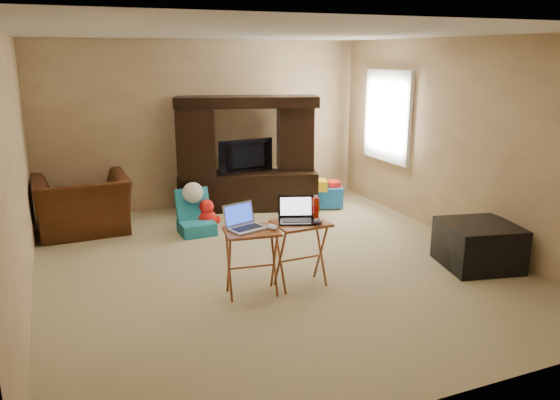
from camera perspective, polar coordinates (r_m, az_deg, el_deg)
name	(u,v)px	position (r m, az deg, el deg)	size (l,w,h in m)	color
floor	(273,264)	(6.21, -0.72, -6.70)	(5.50, 5.50, 0.00)	#C3B587
ceiling	(272,33)	(5.76, -0.80, 17.04)	(5.50, 5.50, 0.00)	silver
wall_back	(205,125)	(8.44, -7.82, 7.79)	(5.00, 5.00, 0.00)	tan
wall_front	(438,229)	(3.53, 16.19, -2.91)	(5.00, 5.00, 0.00)	tan
wall_left	(15,174)	(5.46, -25.92, 2.43)	(5.50, 5.50, 0.00)	tan
wall_right	(459,141)	(7.16, 18.24, 5.88)	(5.50, 5.50, 0.00)	tan
window_pane	(388,116)	(8.35, 11.26, 8.61)	(1.20, 1.20, 0.00)	white
window_frame	(387,116)	(8.34, 11.15, 8.60)	(0.06, 1.14, 1.34)	white
entertainment_center	(248,154)	(8.18, -3.41, 4.84)	(2.08, 0.52, 1.70)	black
television	(249,157)	(8.14, -3.30, 4.54)	(0.86, 0.11, 0.50)	black
recliner	(83,205)	(7.60, -19.92, -0.49)	(1.17, 1.02, 0.76)	#4B2510
child_rocker	(196,212)	(7.20, -8.75, -1.27)	(0.44, 0.51, 0.59)	teal
plush_toy	(207,214)	(7.39, -7.66, -1.49)	(0.38, 0.32, 0.42)	red
push_toy	(323,193)	(8.37, 4.46, 0.69)	(0.61, 0.44, 0.46)	blue
ottoman	(478,245)	(6.46, 20.02, -4.43)	(0.76, 0.76, 0.49)	black
tray_table_left	(252,262)	(5.35, -2.96, -6.54)	(0.51, 0.41, 0.66)	#A85528
tray_table_right	(301,254)	(5.54, 2.18, -5.68)	(0.52, 0.42, 0.68)	#A55828
laptop_left	(247,218)	(5.22, -3.45, -1.85)	(0.35, 0.29, 0.24)	#A8A8AD
laptop_right	(297,211)	(5.40, 1.76, -1.10)	(0.36, 0.29, 0.24)	black
mouse_left	(272,227)	(5.23, -0.80, -2.85)	(0.09, 0.13, 0.06)	white
mouse_right	(318,221)	(5.37, 4.02, -2.23)	(0.09, 0.14, 0.06)	#3D3C41
water_bottle	(316,208)	(5.55, 3.76, -0.83)	(0.07, 0.07, 0.21)	red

